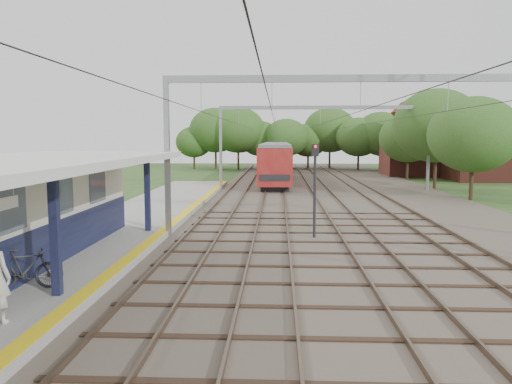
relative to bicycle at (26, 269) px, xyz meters
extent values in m
cube|color=#473D33|center=(10.92, 23.61, -0.86)|extent=(18.00, 90.00, 0.10)
cube|color=gray|center=(-0.58, 7.61, -0.74)|extent=(5.00, 52.00, 0.35)
cube|color=yellow|center=(1.67, 7.61, -0.56)|extent=(0.45, 52.00, 0.01)
cube|color=black|center=(-0.36, 0.61, 0.14)|extent=(0.06, 18.00, 1.40)
cube|color=slate|center=(-0.35, 0.61, 1.64)|extent=(0.05, 16.00, 1.30)
cube|color=black|center=(1.02, -0.39, 1.04)|extent=(0.22, 0.22, 3.20)
cube|color=black|center=(1.02, 8.61, 1.04)|extent=(0.22, 0.22, 3.20)
cube|color=white|center=(0.92, -2.39, 2.09)|extent=(0.06, 0.85, 0.26)
cube|color=brown|center=(2.70, 23.61, -0.74)|extent=(0.07, 88.00, 0.15)
cube|color=brown|center=(4.14, 23.61, -0.74)|extent=(0.07, 88.00, 0.15)
cube|color=brown|center=(5.70, 23.61, -0.74)|extent=(0.07, 88.00, 0.15)
cube|color=brown|center=(7.14, 23.61, -0.74)|extent=(0.07, 88.00, 0.15)
cube|color=brown|center=(9.40, 23.61, -0.74)|extent=(0.07, 88.00, 0.15)
cube|color=brown|center=(10.84, 23.61, -0.74)|extent=(0.07, 88.00, 0.15)
cube|color=brown|center=(13.00, 23.61, -0.74)|extent=(0.07, 88.00, 0.15)
cube|color=brown|center=(14.44, 23.61, -0.74)|extent=(0.07, 88.00, 0.15)
cube|color=gray|center=(1.92, 8.61, 2.59)|extent=(0.22, 0.22, 7.00)
cube|color=gray|center=(10.42, 8.61, 5.94)|extent=(17.00, 0.20, 0.30)
cube|color=gray|center=(1.92, 28.61, 2.59)|extent=(0.22, 0.22, 7.00)
cube|color=gray|center=(18.92, 28.61, 2.59)|extent=(0.22, 0.22, 7.00)
cube|color=gray|center=(10.42, 28.61, 5.94)|extent=(17.00, 0.20, 0.30)
cylinder|color=black|center=(3.42, 23.61, 4.59)|extent=(0.02, 88.00, 0.02)
cylinder|color=black|center=(6.42, 23.61, 4.59)|extent=(0.02, 88.00, 0.02)
cylinder|color=black|center=(10.12, 23.61, 4.59)|extent=(0.02, 88.00, 0.02)
cylinder|color=black|center=(13.72, 23.61, 4.59)|extent=(0.02, 88.00, 0.02)
cylinder|color=#382619|center=(-3.08, 54.61, 0.53)|extent=(0.28, 0.28, 2.88)
ellipsoid|color=#254819|center=(-3.08, 54.61, 4.05)|extent=(6.72, 6.72, 5.76)
cylinder|color=#382619|center=(2.92, 56.61, 0.35)|extent=(0.28, 0.28, 2.52)
ellipsoid|color=#254819|center=(2.92, 56.61, 3.43)|extent=(5.88, 5.88, 5.04)
cylinder|color=#382619|center=(8.92, 53.61, 0.71)|extent=(0.28, 0.28, 3.24)
ellipsoid|color=#254819|center=(8.92, 53.61, 4.67)|extent=(7.56, 7.56, 6.48)
cylinder|color=#382619|center=(14.92, 55.61, 0.44)|extent=(0.28, 0.28, 2.70)
ellipsoid|color=#254819|center=(14.92, 55.61, 3.74)|extent=(6.30, 6.30, 5.40)
cylinder|color=#382619|center=(21.42, 31.61, 0.35)|extent=(0.28, 0.28, 2.52)
ellipsoid|color=#254819|center=(21.42, 31.61, 3.43)|extent=(5.88, 5.88, 5.04)
cylinder|color=#382619|center=(21.92, 47.61, 0.53)|extent=(0.28, 0.28, 2.88)
ellipsoid|color=#254819|center=(21.92, 47.61, 4.05)|extent=(6.72, 6.72, 5.76)
cube|color=brown|center=(27.92, 39.61, 1.34)|extent=(7.00, 6.00, 4.50)
cube|color=maroon|center=(27.92, 39.61, 4.49)|extent=(4.99, 6.12, 4.99)
cube|color=brown|center=(22.92, 45.61, 1.59)|extent=(8.00, 6.00, 5.00)
cube|color=maroon|center=(22.92, 45.61, 4.99)|extent=(5.52, 6.12, 5.52)
imported|color=black|center=(0.00, 0.00, 0.00)|extent=(1.94, 1.09, 1.12)
cube|color=black|center=(6.42, 34.75, -0.59)|extent=(2.25, 16.08, 0.44)
cube|color=maroon|center=(6.42, 34.75, 1.16)|extent=(2.82, 17.48, 3.05)
cube|color=black|center=(6.42, 34.75, 1.47)|extent=(2.86, 16.08, 0.87)
cube|color=slate|center=(6.42, 34.75, 2.80)|extent=(2.59, 17.48, 0.28)
cube|color=black|center=(6.42, 52.83, -0.59)|extent=(2.25, 16.08, 0.44)
cube|color=maroon|center=(6.42, 52.83, 1.16)|extent=(2.82, 17.48, 3.05)
cube|color=black|center=(6.42, 52.83, 1.47)|extent=(2.86, 16.08, 0.87)
cube|color=slate|center=(6.42, 52.83, 2.80)|extent=(2.59, 17.48, 0.28)
cylinder|color=black|center=(8.27, 8.67, 0.97)|extent=(0.15, 0.15, 3.77)
cube|color=black|center=(8.27, 8.67, 2.95)|extent=(0.32, 0.24, 0.52)
sphere|color=red|center=(8.27, 8.57, 3.10)|extent=(0.13, 0.13, 0.13)
camera|label=1|loc=(6.71, -12.67, 3.47)|focal=35.00mm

